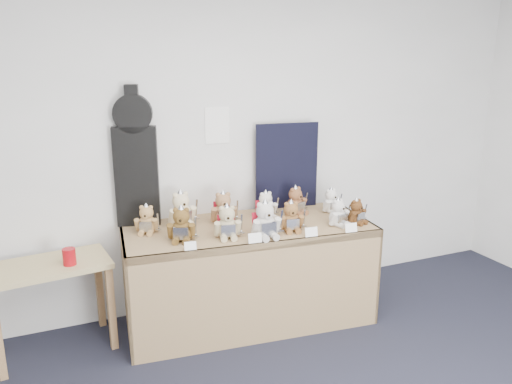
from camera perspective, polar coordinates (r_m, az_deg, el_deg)
name	(u,v)px	position (r m, az deg, el deg)	size (l,w,h in m)	color
room_shell	(217,125)	(4.16, -4.45, 7.60)	(6.00, 6.00, 6.00)	white
display_table	(251,249)	(3.97, -0.58, -6.56)	(2.03, 1.01, 0.82)	olive
side_table	(50,279)	(3.93, -22.50, -9.22)	(0.88, 0.56, 0.69)	tan
guitar_case	(136,158)	(3.98, -13.60, 3.76)	(0.35, 0.18, 1.10)	black
navy_board	(287,166)	(4.36, 3.55, 2.97)	(0.56, 0.02, 0.75)	black
red_cup	(69,257)	(3.78, -20.56, -6.94)	(0.09, 0.09, 0.12)	#AC0B13
teddy_front_far_left	(182,226)	(3.66, -8.51, -3.82)	(0.23, 0.22, 0.29)	brown
teddy_front_left	(227,223)	(3.69, -3.31, -3.57)	(0.23, 0.21, 0.28)	tan
teddy_front_centre	(265,221)	(3.69, 1.07, -3.34)	(0.25, 0.21, 0.31)	beige
teddy_front_right	(291,218)	(3.84, 4.03, -2.94)	(0.22, 0.19, 0.26)	brown
teddy_front_far_right	(338,213)	(4.00, 9.38, -2.43)	(0.21, 0.19, 0.25)	silver
teddy_front_end	(357,212)	(4.08, 11.42, -2.30)	(0.19, 0.18, 0.23)	#4F321B
teddy_back_left	(181,210)	(3.99, -8.52, -2.05)	(0.26, 0.22, 0.31)	beige
teddy_back_centre_left	(223,209)	(4.01, -3.74, -1.97)	(0.24, 0.21, 0.29)	#A07550
teddy_back_centre_right	(266,206)	(4.13, 1.15, -1.64)	(0.21, 0.19, 0.26)	white
teddy_back_right	(296,202)	(4.25, 4.57, -1.12)	(0.22, 0.21, 0.27)	brown
teddy_back_end	(331,201)	(4.34, 8.59, -1.07)	(0.20, 0.17, 0.24)	white
teddy_back_far_left	(147,220)	(3.87, -12.38, -3.18)	(0.20, 0.19, 0.25)	#AD8450
entry_card_a	(190,246)	(3.50, -7.51, -6.12)	(0.08, 0.00, 0.06)	white
entry_card_b	(255,238)	(3.60, -0.11, -5.28)	(0.10, 0.00, 0.07)	white
entry_card_c	(311,232)	(3.74, 6.35, -4.56)	(0.10, 0.00, 0.07)	white
entry_card_d	(351,228)	(3.88, 10.82, -4.03)	(0.10, 0.00, 0.07)	white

